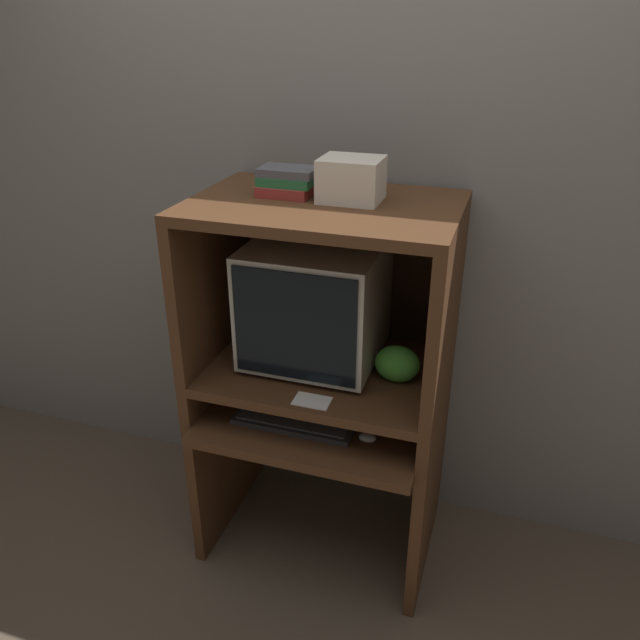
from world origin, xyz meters
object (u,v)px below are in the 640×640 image
crt_monitor (315,301)px  mouse (367,438)px  keyboard (294,422)px  book_stack (287,181)px  storage_box (351,179)px  snack_bag (397,364)px

crt_monitor → mouse: (0.26, -0.22, -0.37)m
keyboard → book_stack: (-0.08, 0.20, 0.80)m
keyboard → storage_box: 0.86m
snack_bag → book_stack: 0.72m
mouse → storage_box: (-0.14, 0.22, 0.82)m
keyboard → book_stack: book_stack is taller
snack_bag → book_stack: book_stack is taller
crt_monitor → keyboard: size_ratio=1.06×
keyboard → snack_bag: 0.42m
keyboard → storage_box: size_ratio=2.22×
book_stack → mouse: bearing=-31.1°
crt_monitor → snack_bag: (0.32, -0.06, -0.16)m
keyboard → book_stack: 0.83m
keyboard → mouse: size_ratio=7.11×
mouse → book_stack: 0.90m
crt_monitor → keyboard: crt_monitor is taller
mouse → keyboard: bearing=177.6°
snack_bag → book_stack: (-0.41, 0.05, 0.59)m
mouse → storage_box: size_ratio=0.31×
mouse → snack_bag: snack_bag is taller
keyboard → mouse: 0.27m
keyboard → storage_box: bearing=56.9°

